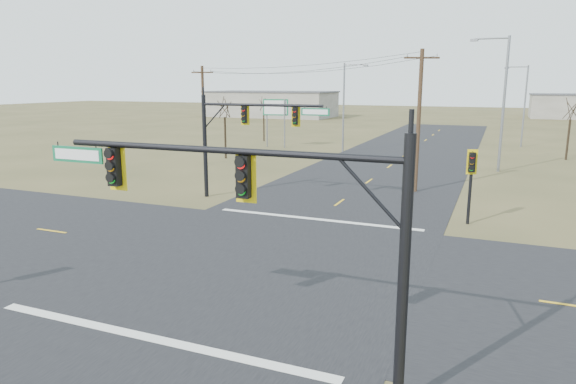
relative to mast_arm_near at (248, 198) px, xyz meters
The scene contains 18 objects.
ground 9.99m from the mast_arm_near, 114.24° to the left, with size 320.00×320.00×0.00m, color brown.
road_ew 9.99m from the mast_arm_near, 114.24° to the left, with size 160.00×14.00×0.02m, color black.
road_ns 9.99m from the mast_arm_near, 114.24° to the left, with size 14.00×160.00×0.02m, color black.
stop_bar_near 5.98m from the mast_arm_near, behind, with size 12.00×0.40×0.01m, color silver.
stop_bar_far 16.61m from the mast_arm_near, 103.08° to the left, with size 12.00×0.40×0.01m, color silver.
mast_arm_near is the anchor object (origin of this frame).
mast_arm_far 20.73m from the mast_arm_near, 117.33° to the left, with size 8.84×0.56×6.83m.
pedestal_signal_ne 18.31m from the mast_arm_near, 76.08° to the left, with size 0.65×0.55×4.15m.
utility_pole_near 25.44m from the mast_arm_near, 89.20° to the left, with size 2.25×1.08×9.85m.
utility_pole_far 36.99m from the mast_arm_near, 123.31° to the left, with size 2.24×0.26×9.15m.
highway_sign 49.09m from the mast_arm_near, 113.02° to the left, with size 3.03×0.58×5.73m.
streetlight_a 37.32m from the mast_arm_near, 81.54° to the left, with size 3.20×0.39×11.45m.
streetlight_b 57.44m from the mast_arm_near, 82.11° to the left, with size 2.70×0.33×9.65m.
streetlight_c 45.36m from the mast_arm_near, 103.18° to the left, with size 2.72×0.35×9.73m.
bare_tree_a 40.30m from the mast_arm_near, 120.18° to the left, with size 3.05×3.05×6.59m.
bare_tree_b 56.03m from the mast_arm_near, 114.74° to the left, with size 3.02×3.02×6.17m.
bare_tree_c 48.54m from the mast_arm_near, 75.70° to the left, with size 3.57×3.57×6.49m.
warehouse_left 107.29m from the mast_arm_near, 113.98° to the left, with size 28.00×14.00×5.50m, color #A9A296.
Camera 1 is at (9.26, -19.07, 7.57)m, focal length 32.00 mm.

